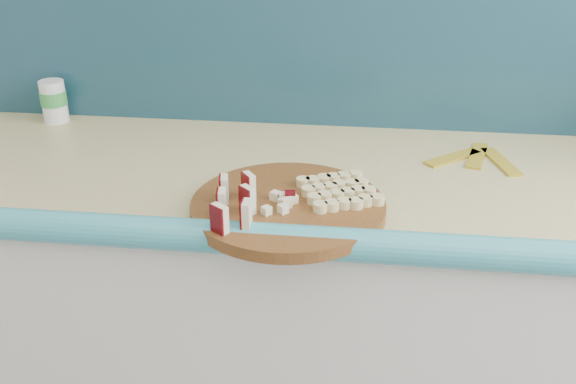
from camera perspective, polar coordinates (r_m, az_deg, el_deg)
The scene contains 8 objects.
kitchen_counter at distance 1.61m, azimuth 9.37°, elevation -13.31°, with size 2.20×0.63×0.91m.
backsplash at distance 1.57m, azimuth 10.99°, elevation 14.25°, with size 2.20×0.02×0.50m, color teal.
cutting_board at distance 1.19m, azimuth -0.00°, elevation -1.35°, with size 0.36×0.36×0.02m, color #4C2C10.
apple_wedges at distance 1.14m, azimuth -4.78°, elevation -0.84°, with size 0.09×0.17×0.05m.
apple_chunks at distance 1.18m, azimuth -1.06°, elevation -0.62°, with size 0.05×0.06×0.02m.
banana_slices at distance 1.22m, azimuth 4.51°, elevation 0.10°, with size 0.17×0.17×0.02m.
canister at distance 1.74m, azimuth -20.10°, elevation 7.66°, with size 0.07×0.07×0.11m.
banana_peel at distance 1.48m, azimuth 16.43°, elevation 2.89°, with size 0.20×0.18×0.01m.
Camera 1 is at (-0.01, 0.25, 1.48)m, focal length 40.00 mm.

